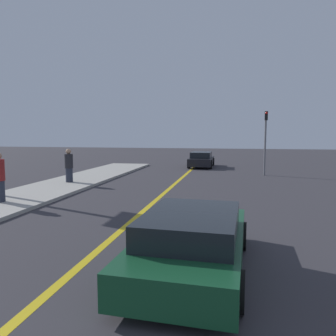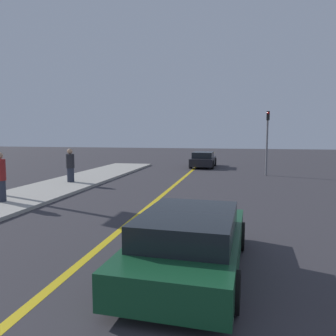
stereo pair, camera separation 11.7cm
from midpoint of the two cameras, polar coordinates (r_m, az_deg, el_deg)
The scene contains 7 objects.
road_center_line at distance 16.23m, azimuth 0.99°, elevation -3.29°, with size 0.20×60.00×0.01m.
sidewalk_left at distance 14.78m, azimuth -23.05°, elevation -4.47°, with size 3.14×28.32×0.13m.
car_near_right_lane at distance 6.44m, azimuth 4.29°, elevation -12.59°, with size 2.16×4.44×1.19m.
car_ahead_center at distance 25.80m, azimuth 6.29°, elevation 1.46°, with size 1.87×4.02×1.20m.
pedestrian_mid_group at distance 13.50m, azimuth -26.95°, elevation -1.41°, with size 0.40×0.40×1.83m.
pedestrian_far_standing at distance 17.65m, azimuth -16.47°, elevation 0.41°, with size 0.42×0.42×1.72m.
traffic_light at distance 21.32m, azimuth 17.04°, elevation 5.29°, with size 0.18×0.40×3.99m.
Camera 2 is at (3.07, 2.28, 2.64)m, focal length 35.00 mm.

